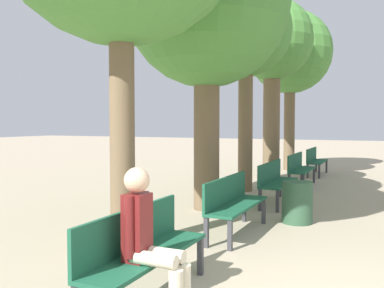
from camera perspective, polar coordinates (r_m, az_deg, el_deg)
name	(u,v)px	position (r m, az deg, el deg)	size (l,w,h in m)	color
bench_row_0	(141,246)	(4.31, -6.83, -13.33)	(0.44, 1.79, 0.88)	#195138
bench_row_1	(233,200)	(6.70, 5.45, -7.45)	(0.44, 1.79, 0.88)	#195138
bench_row_2	(275,179)	(9.26, 11.00, -4.60)	(0.44, 1.79, 0.88)	#195138
bench_row_3	(299,167)	(11.89, 14.10, -2.98)	(0.44, 1.79, 0.88)	#195138
bench_row_4	(315,159)	(14.54, 16.07, -1.94)	(0.44, 1.79, 0.88)	#195138
tree_row_1	(207,7)	(8.74, 1.99, 17.78)	(3.23, 3.23, 5.65)	brown
tree_row_2	(246,33)	(11.03, 7.21, 14.41)	(2.28, 2.28, 5.16)	brown
tree_row_3	(272,44)	(13.53, 10.64, 12.98)	(2.47, 2.47, 5.49)	brown
tree_row_4	(290,53)	(16.05, 12.95, 11.71)	(2.97, 2.97, 5.74)	brown
person_seated	(149,236)	(3.95, -5.81, -12.16)	(0.62, 0.35, 1.33)	beige
trash_bin	(297,202)	(7.63, 13.85, -7.55)	(0.52, 0.52, 0.71)	#2D5138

